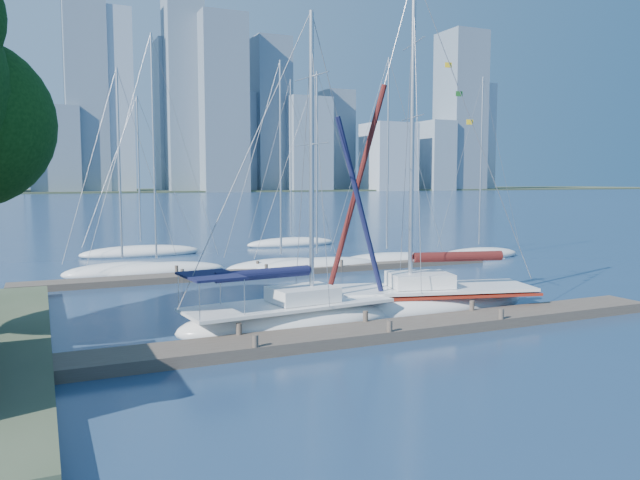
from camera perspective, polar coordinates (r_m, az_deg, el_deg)
name	(u,v)px	position (r m, az deg, el deg)	size (l,w,h in m)	color
ground	(377,337)	(23.36, 5.23, -8.82)	(700.00, 700.00, 0.00)	navy
near_dock	(377,332)	(23.31, 5.24, -8.34)	(26.00, 2.00, 0.40)	#473C34
far_dock	(277,271)	(38.45, -3.92, -2.87)	(30.00, 1.80, 0.36)	#473C34
far_shore	(64,192)	(339.93, -22.36, 4.10)	(800.00, 100.00, 1.50)	#38472D
sailboat_navy	(289,305)	(24.22, -2.88, -5.98)	(9.03, 3.80, 12.76)	white
sailboat_maroon	(433,286)	(27.95, 10.31, -4.18)	(9.80, 5.16, 15.07)	white
bg_boat_0	(123,271)	(39.66, -17.60, -2.72)	(7.36, 3.96, 12.75)	white
bg_boat_1	(157,270)	(39.56, -14.70, -2.67)	(8.67, 3.98, 14.82)	white
bg_boat_2	(281,266)	(39.97, -3.57, -2.41)	(7.56, 3.44, 13.57)	white
bg_boat_3	(317,266)	(40.12, -0.28, -2.39)	(8.96, 3.19, 12.93)	white
bg_boat_4	(387,260)	(43.26, 6.12, -1.82)	(8.13, 4.78, 14.32)	white
bg_boat_5	(479,254)	(48.06, 14.32, -1.24)	(7.14, 3.03, 13.61)	white
bg_boat_6	(141,252)	(49.70, -16.05, -1.08)	(9.29, 4.92, 12.43)	white
bg_boat_7	(291,243)	(55.05, -2.65, -0.24)	(8.30, 3.02, 14.76)	white
skyline	(114,113)	(313.50, -18.31, 10.96)	(502.22, 51.31, 125.91)	#7E94A2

